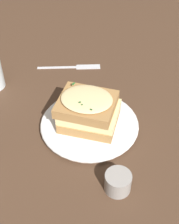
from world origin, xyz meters
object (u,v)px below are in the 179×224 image
(fork, at_px, (76,67))
(condiment_pot, at_px, (118,182))
(sandwich, at_px, (89,110))
(dinner_plate, at_px, (90,124))

(fork, distance_m, condiment_pot, 0.43)
(sandwich, xyz_separation_m, condiment_pot, (-0.02, 0.18, -0.03))
(sandwich, bearing_deg, dinner_plate, 132.80)
(dinner_plate, distance_m, fork, 0.25)
(sandwich, height_order, fork, sandwich)
(dinner_plate, xyz_separation_m, condiment_pot, (-0.01, 0.18, 0.01))
(sandwich, distance_m, fork, 0.26)
(dinner_plate, relative_size, sandwich, 1.40)
(dinner_plate, height_order, condiment_pot, condiment_pot)
(sandwich, height_order, condiment_pot, sandwich)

